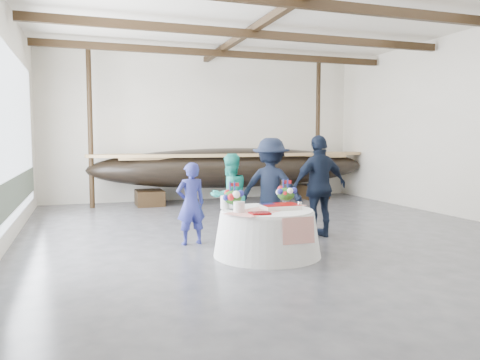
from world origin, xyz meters
name	(u,v)px	position (x,y,z in m)	size (l,w,h in m)	color
floor	(280,235)	(0.00, 0.00, 0.00)	(10.00, 12.00, 0.01)	#3D3D42
wall_back	(205,128)	(0.00, 6.00, 2.25)	(10.00, 0.02, 4.50)	silver
wall_right	(480,124)	(5.00, 0.00, 2.25)	(0.02, 12.00, 4.50)	silver
ceiling	(282,4)	(0.00, 0.00, 4.50)	(10.00, 12.00, 0.01)	white
pavilion_structure	(265,40)	(0.00, 0.86, 4.00)	(9.80, 11.76, 4.50)	black
open_bay	(12,144)	(-4.95, 1.00, 1.83)	(0.03, 7.00, 3.20)	silver
longboat_display	(236,167)	(0.71, 5.05, 1.05)	(8.76, 1.75, 1.64)	black
banquet_table	(267,232)	(-0.87, -1.46, 0.38)	(1.77, 1.77, 0.76)	white
tabletop_items	(261,199)	(-0.92, -1.29, 0.91)	(1.67, 1.36, 0.40)	red
guest_woman_blue	(191,204)	(-1.88, -0.27, 0.75)	(0.54, 0.36, 1.49)	navy
guest_woman_teal	(230,196)	(-1.04, 0.04, 0.82)	(0.79, 0.62, 1.63)	teal
guest_man_left	(271,187)	(-0.24, -0.08, 0.97)	(1.25, 0.72, 1.94)	black
guest_man_right	(320,186)	(0.64, -0.43, 1.00)	(1.17, 0.49, 1.99)	black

